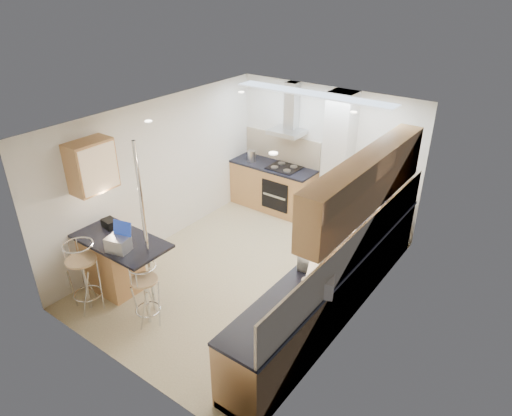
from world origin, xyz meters
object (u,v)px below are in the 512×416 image
Objects in this scene: bread_bin at (321,281)px; bar_stool_near at (84,276)px; laptop at (118,244)px; bar_stool_end at (146,294)px; microwave at (317,256)px.

bar_stool_near is at bearing 179.84° from bread_bin.
laptop reaches higher than bread_bin.
laptop is 0.76m from bar_stool_end.
microwave is 0.54× the size of bar_stool_end.
bar_stool_end is at bearing -178.19° from bread_bin.
bread_bin is (2.96, 1.22, 0.50)m from bar_stool_near.
bread_bin reaches higher than bar_stool_near.
microwave is 2.62m from laptop.
bar_stool_end is at bearing 10.63° from bar_stool_near.
laptop is 0.74m from bar_stool_near.
microwave reaches higher than laptop.
bar_stool_end is at bearing 119.22° from microwave.
laptop is at bearing 176.72° from bread_bin.
bar_stool_end is at bearing -18.44° from laptop.
bar_stool_near is at bearing -155.32° from laptop.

